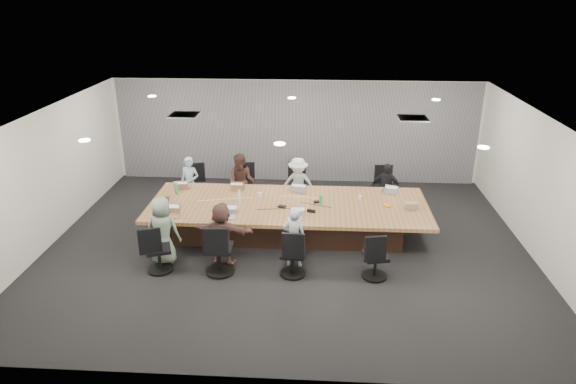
# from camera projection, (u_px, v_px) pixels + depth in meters

# --- Properties ---
(floor) EXTENTS (10.00, 8.00, 0.00)m
(floor) POSITION_uv_depth(u_px,v_px,m) (287.00, 245.00, 10.90)
(floor) COLOR black
(floor) RESTS_ON ground
(ceiling) EXTENTS (10.00, 8.00, 0.00)m
(ceiling) POSITION_uv_depth(u_px,v_px,m) (287.00, 115.00, 9.85)
(ceiling) COLOR white
(ceiling) RESTS_ON wall_back
(wall_back) EXTENTS (10.00, 0.00, 2.80)m
(wall_back) POSITION_uv_depth(u_px,v_px,m) (296.00, 131.00, 14.07)
(wall_back) COLOR silver
(wall_back) RESTS_ON ground
(wall_front) EXTENTS (10.00, 0.00, 2.80)m
(wall_front) POSITION_uv_depth(u_px,v_px,m) (267.00, 293.00, 6.67)
(wall_front) COLOR silver
(wall_front) RESTS_ON ground
(wall_left) EXTENTS (0.00, 8.00, 2.80)m
(wall_left) POSITION_uv_depth(u_px,v_px,m) (47.00, 178.00, 10.66)
(wall_left) COLOR silver
(wall_left) RESTS_ON ground
(wall_right) EXTENTS (0.00, 8.00, 2.80)m
(wall_right) POSITION_uv_depth(u_px,v_px,m) (540.00, 189.00, 10.09)
(wall_right) COLOR silver
(wall_right) RESTS_ON ground
(curtain) EXTENTS (9.80, 0.04, 2.80)m
(curtain) POSITION_uv_depth(u_px,v_px,m) (296.00, 132.00, 14.00)
(curtain) COLOR gray
(curtain) RESTS_ON ground
(conference_table) EXTENTS (6.00, 2.20, 0.74)m
(conference_table) POSITION_uv_depth(u_px,v_px,m) (288.00, 218.00, 11.21)
(conference_table) COLOR #3D241A
(conference_table) RESTS_ON ground
(chair_0) EXTENTS (0.60, 0.60, 0.73)m
(chair_0) POSITION_uv_depth(u_px,v_px,m) (194.00, 188.00, 12.94)
(chair_0) COLOR black
(chair_0) RESTS_ON ground
(chair_1) EXTENTS (0.62, 0.62, 0.81)m
(chair_1) POSITION_uv_depth(u_px,v_px,m) (244.00, 188.00, 12.85)
(chair_1) COLOR black
(chair_1) RESTS_ON ground
(chair_2) EXTENTS (0.69, 0.69, 0.83)m
(chair_2) POSITION_uv_depth(u_px,v_px,m) (299.00, 189.00, 12.77)
(chair_2) COLOR black
(chair_2) RESTS_ON ground
(chair_3) EXTENTS (0.56, 0.56, 0.81)m
(chair_3) POSITION_uv_depth(u_px,v_px,m) (383.00, 191.00, 12.65)
(chair_3) COLOR black
(chair_3) RESTS_ON ground
(chair_4) EXTENTS (0.67, 0.67, 0.78)m
(chair_4) POSITION_uv_depth(u_px,v_px,m) (159.00, 253.00, 9.77)
(chair_4) COLOR black
(chair_4) RESTS_ON ground
(chair_5) EXTENTS (0.62, 0.62, 0.87)m
(chair_5) POSITION_uv_depth(u_px,v_px,m) (219.00, 252.00, 9.69)
(chair_5) COLOR black
(chair_5) RESTS_ON ground
(chair_6) EXTENTS (0.56, 0.56, 0.77)m
(chair_6) POSITION_uv_depth(u_px,v_px,m) (293.00, 257.00, 9.63)
(chair_6) COLOR black
(chair_6) RESTS_ON ground
(chair_7) EXTENTS (0.59, 0.59, 0.74)m
(chair_7) POSITION_uv_depth(u_px,v_px,m) (375.00, 260.00, 9.55)
(chair_7) COLOR black
(chair_7) RESTS_ON ground
(person_0) EXTENTS (0.52, 0.38, 1.29)m
(person_0) POSITION_uv_depth(u_px,v_px,m) (190.00, 183.00, 12.51)
(person_0) COLOR #99C1D5
(person_0) RESTS_ON ground
(laptop_0) EXTENTS (0.36, 0.28, 0.02)m
(laptop_0) POSITION_uv_depth(u_px,v_px,m) (184.00, 187.00, 11.96)
(laptop_0) COLOR #8C6647
(laptop_0) RESTS_ON conference_table
(person_1) EXTENTS (0.75, 0.62, 1.40)m
(person_1) POSITION_uv_depth(u_px,v_px,m) (241.00, 182.00, 12.42)
(person_1) COLOR #412923
(person_1) RESTS_ON ground
(laptop_1) EXTENTS (0.29, 0.20, 0.02)m
(laptop_1) POSITION_uv_depth(u_px,v_px,m) (238.00, 188.00, 11.89)
(laptop_1) COLOR #8C6647
(laptop_1) RESTS_ON conference_table
(person_2) EXTENTS (0.93, 0.64, 1.33)m
(person_2) POSITION_uv_depth(u_px,v_px,m) (298.00, 184.00, 12.35)
(person_2) COLOR silver
(person_2) RESTS_ON ground
(laptop_2) EXTENTS (0.40, 0.32, 0.02)m
(laptop_2) POSITION_uv_depth(u_px,v_px,m) (297.00, 190.00, 11.81)
(laptop_2) COLOR #B2B2B7
(laptop_2) RESTS_ON conference_table
(person_3) EXTENTS (0.77, 0.45, 1.24)m
(person_3) POSITION_uv_depth(u_px,v_px,m) (385.00, 188.00, 12.25)
(person_3) COLOR black
(person_3) RESTS_ON ground
(laptop_3) EXTENTS (0.34, 0.27, 0.02)m
(laptop_3) POSITION_uv_depth(u_px,v_px,m) (389.00, 192.00, 11.69)
(laptop_3) COLOR #B2B2B7
(laptop_3) RESTS_ON conference_table
(person_4) EXTENTS (0.71, 0.50, 1.37)m
(person_4) POSITION_uv_depth(u_px,v_px,m) (163.00, 230.00, 9.99)
(person_4) COLOR gray
(person_4) RESTS_ON ground
(laptop_4) EXTENTS (0.36, 0.25, 0.02)m
(laptop_4) POSITION_uv_depth(u_px,v_px,m) (170.00, 216.00, 10.47)
(laptop_4) COLOR #8C6647
(laptop_4) RESTS_ON conference_table
(person_5) EXTENTS (1.24, 0.54, 1.29)m
(person_5) POSITION_uv_depth(u_px,v_px,m) (222.00, 234.00, 9.94)
(person_5) COLOR brown
(person_5) RESTS_ON ground
(laptop_5) EXTENTS (0.39, 0.29, 0.02)m
(laptop_5) POSITION_uv_depth(u_px,v_px,m) (227.00, 217.00, 10.41)
(laptop_5) COLOR #B2B2B7
(laptop_5) RESTS_ON conference_table
(person_6) EXTENTS (0.47, 0.33, 1.22)m
(person_6) POSITION_uv_depth(u_px,v_px,m) (294.00, 238.00, 9.87)
(person_6) COLOR #B1B2B8
(person_6) RESTS_ON ground
(laptop_6) EXTENTS (0.34, 0.28, 0.02)m
(laptop_6) POSITION_uv_depth(u_px,v_px,m) (295.00, 219.00, 10.33)
(laptop_6) COLOR #B2B2B7
(laptop_6) RESTS_ON conference_table
(bottle_green_left) EXTENTS (0.09, 0.09, 0.27)m
(bottle_green_left) POSITION_uv_depth(u_px,v_px,m) (176.00, 189.00, 11.52)
(bottle_green_left) COLOR #369452
(bottle_green_left) RESTS_ON conference_table
(bottle_green_right) EXTENTS (0.08, 0.08, 0.24)m
(bottle_green_right) POSITION_uv_depth(u_px,v_px,m) (321.00, 200.00, 10.94)
(bottle_green_right) COLOR #369452
(bottle_green_right) RESTS_ON conference_table
(bottle_clear) EXTENTS (0.08, 0.08, 0.22)m
(bottle_clear) POSITION_uv_depth(u_px,v_px,m) (239.00, 195.00, 11.23)
(bottle_clear) COLOR silver
(bottle_clear) RESTS_ON conference_table
(cup_white_far) EXTENTS (0.11, 0.11, 0.11)m
(cup_white_far) POSITION_uv_depth(u_px,v_px,m) (260.00, 195.00, 11.38)
(cup_white_far) COLOR white
(cup_white_far) RESTS_ON conference_table
(cup_white_near) EXTENTS (0.09, 0.09, 0.10)m
(cup_white_near) POSITION_uv_depth(u_px,v_px,m) (360.00, 197.00, 11.28)
(cup_white_near) COLOR white
(cup_white_near) RESTS_ON conference_table
(mug_brown) EXTENTS (0.13, 0.13, 0.12)m
(mug_brown) POSITION_uv_depth(u_px,v_px,m) (167.00, 199.00, 11.17)
(mug_brown) COLOR brown
(mug_brown) RESTS_ON conference_table
(mic_left) EXTENTS (0.19, 0.16, 0.03)m
(mic_left) POSITION_uv_depth(u_px,v_px,m) (282.00, 206.00, 10.90)
(mic_left) COLOR black
(mic_left) RESTS_ON conference_table
(mic_right) EXTENTS (0.16, 0.12, 0.03)m
(mic_right) POSITION_uv_depth(u_px,v_px,m) (317.00, 202.00, 11.13)
(mic_right) COLOR black
(mic_right) RESTS_ON conference_table
(stapler) EXTENTS (0.18, 0.11, 0.07)m
(stapler) POSITION_uv_depth(u_px,v_px,m) (311.00, 211.00, 10.64)
(stapler) COLOR black
(stapler) RESTS_ON conference_table
(canvas_bag) EXTENTS (0.25, 0.16, 0.13)m
(canvas_bag) POSITION_uv_depth(u_px,v_px,m) (411.00, 206.00, 10.81)
(canvas_bag) COLOR #988365
(canvas_bag) RESTS_ON conference_table
(snack_packet) EXTENTS (0.19, 0.18, 0.04)m
(snack_packet) POSITION_uv_depth(u_px,v_px,m) (387.00, 206.00, 10.92)
(snack_packet) COLOR orange
(snack_packet) RESTS_ON conference_table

